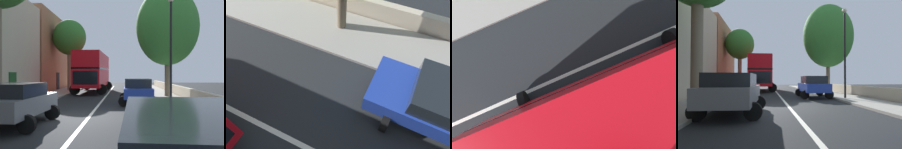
% 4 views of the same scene
% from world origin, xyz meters
% --- Properties ---
extents(ground_plane, '(84.00, 84.00, 0.00)m').
position_xyz_m(ground_plane, '(0.00, 0.00, 0.00)').
color(ground_plane, black).
extents(road_centre_line, '(0.16, 54.00, 0.01)m').
position_xyz_m(road_centre_line, '(0.00, 0.00, 0.00)').
color(road_centre_line, silver).
rests_on(road_centre_line, ground).
extents(sidewalk_left, '(2.60, 60.00, 0.12)m').
position_xyz_m(sidewalk_left, '(-4.90, 0.00, 0.06)').
color(sidewalk_left, '#9E998E').
rests_on(sidewalk_left, ground).
extents(sidewalk_right, '(2.60, 60.00, 0.12)m').
position_xyz_m(sidewalk_right, '(4.90, 0.00, 0.06)').
color(sidewalk_right, '#9E998E').
rests_on(sidewalk_right, ground).
extents(boundary_wall_right, '(0.36, 54.00, 0.90)m').
position_xyz_m(boundary_wall_right, '(6.45, 0.00, 0.45)').
color(boundary_wall_right, beige).
rests_on(boundary_wall_right, ground).
extents(double_decker_bus, '(3.65, 10.49, 4.06)m').
position_xyz_m(double_decker_bus, '(-1.70, 14.83, 2.35)').
color(double_decker_bus, red).
rests_on(double_decker_bus, ground).
extents(parked_car_grey_left_1, '(2.64, 4.13, 1.65)m').
position_xyz_m(parked_car_grey_left_1, '(-2.50, -2.04, 0.94)').
color(parked_car_grey_left_1, slate).
rests_on(parked_car_grey_left_1, ground).
extents(parked_car_blue_right_2, '(2.48, 4.23, 1.67)m').
position_xyz_m(parked_car_blue_right_2, '(2.50, 4.83, 0.95)').
color(parked_car_blue_right_2, '#1E389E').
rests_on(parked_car_blue_right_2, ground).
extents(street_tree_right_1, '(5.18, 5.18, 9.03)m').
position_xyz_m(street_tree_right_1, '(5.20, 9.30, 5.90)').
color(street_tree_right_1, brown).
rests_on(street_tree_right_1, sidewalk_right).
extents(street_tree_left_4, '(3.76, 3.76, 7.99)m').
position_xyz_m(street_tree_left_4, '(-4.62, 16.18, 6.03)').
color(street_tree_left_4, '#7A6B56').
rests_on(street_tree_left_4, sidewalk_left).
extents(lamppost_right, '(0.32, 0.32, 6.31)m').
position_xyz_m(lamppost_right, '(4.30, 2.86, 3.81)').
color(lamppost_right, black).
rests_on(lamppost_right, sidewalk_right).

